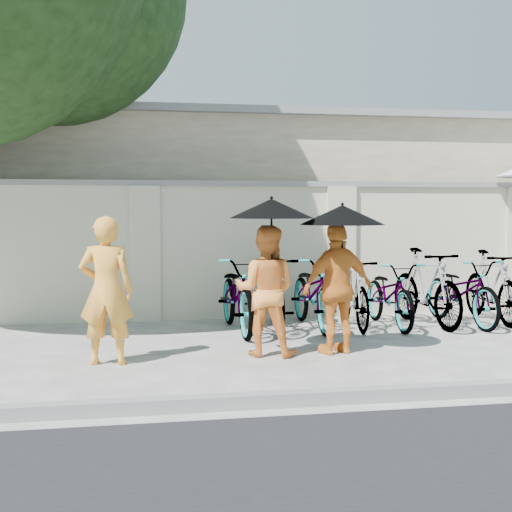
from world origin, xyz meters
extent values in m
plane|color=beige|center=(0.00, 0.00, 0.00)|extent=(80.00, 80.00, 0.00)
cube|color=gray|center=(0.00, -1.70, 0.06)|extent=(40.00, 0.16, 0.12)
cube|color=beige|center=(1.00, 3.20, 1.00)|extent=(20.00, 0.30, 2.00)
cube|color=beige|center=(2.00, 7.00, 1.60)|extent=(14.00, 6.00, 3.20)
imported|color=#FFA537|center=(-1.50, 0.22, 0.80)|extent=(0.63, 0.46, 1.60)
imported|color=#FF933A|center=(0.27, 0.36, 0.74)|extent=(0.88, 0.78, 1.49)
cylinder|color=black|center=(0.32, 0.28, 1.26)|extent=(0.02, 0.02, 0.83)
cone|color=black|center=(0.32, 0.28, 1.67)|extent=(0.95, 0.95, 0.22)
imported|color=orange|center=(1.11, 0.31, 0.76)|extent=(0.95, 0.58, 1.52)
cylinder|color=black|center=(1.13, 0.23, 1.23)|extent=(0.02, 0.02, 0.74)
cone|color=black|center=(1.13, 0.23, 1.60)|extent=(0.97, 0.97, 0.22)
imported|color=gray|center=(0.20, 1.90, 0.52)|extent=(0.74, 1.99, 1.03)
imported|color=gray|center=(0.75, 1.96, 0.53)|extent=(0.69, 1.81, 1.06)
imported|color=gray|center=(1.29, 2.02, 0.50)|extent=(0.68, 1.92, 1.01)
imported|color=gray|center=(1.83, 1.90, 0.51)|extent=(0.62, 1.72, 1.01)
imported|color=gray|center=(2.37, 1.91, 0.47)|extent=(0.63, 1.78, 0.93)
imported|color=gray|center=(2.91, 1.91, 0.55)|extent=(0.74, 1.88, 1.10)
imported|color=gray|center=(3.45, 1.89, 0.48)|extent=(0.83, 1.89, 0.96)
imported|color=gray|center=(3.99, 2.05, 0.53)|extent=(0.59, 1.77, 1.05)
camera|label=1|loc=(-1.32, -7.51, 1.70)|focal=50.00mm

